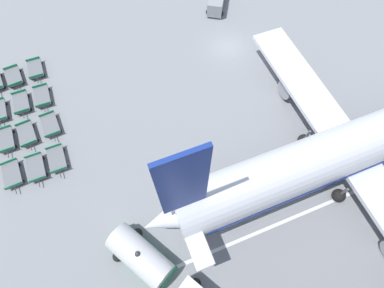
# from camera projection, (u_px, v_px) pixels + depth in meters

# --- Properties ---
(ground_plane) EXTENTS (500.00, 500.00, 0.00)m
(ground_plane) POSITION_uv_depth(u_px,v_px,m) (228.00, 47.00, 36.45)
(ground_plane) COLOR gray
(airplane) EXTENTS (32.09, 41.36, 14.36)m
(airplane) POSITION_uv_depth(u_px,v_px,m) (362.00, 143.00, 26.76)
(airplane) COLOR silver
(airplane) RESTS_ON ground_plane
(fuel_tanker_primary) EXTENTS (9.25, 6.13, 3.14)m
(fuel_tanker_primary) POSITION_uv_depth(u_px,v_px,m) (151.00, 265.00, 24.06)
(fuel_tanker_primary) COLOR white
(fuel_tanker_primary) RESTS_ON ground_plane
(baggage_dolly_row_near_col_c) EXTENTS (3.52, 1.81, 0.92)m
(baggage_dolly_row_near_col_c) POSITION_uv_depth(u_px,v_px,m) (6.00, 140.00, 30.16)
(baggage_dolly_row_near_col_c) COLOR slate
(baggage_dolly_row_near_col_c) RESTS_ON ground_plane
(baggage_dolly_row_near_col_d) EXTENTS (3.48, 1.72, 0.92)m
(baggage_dolly_row_near_col_d) POSITION_uv_depth(u_px,v_px,m) (12.00, 174.00, 28.49)
(baggage_dolly_row_near_col_d) COLOR slate
(baggage_dolly_row_near_col_d) RESTS_ON ground_plane
(baggage_dolly_row_mid_a_col_a) EXTENTS (3.47, 1.70, 0.92)m
(baggage_dolly_row_mid_a_col_a) POSITION_uv_depth(u_px,v_px,m) (14.00, 77.00, 33.79)
(baggage_dolly_row_mid_a_col_a) COLOR slate
(baggage_dolly_row_mid_a_col_a) RESTS_ON ground_plane
(baggage_dolly_row_mid_a_col_b) EXTENTS (3.52, 1.83, 0.92)m
(baggage_dolly_row_mid_a_col_b) POSITION_uv_depth(u_px,v_px,m) (21.00, 103.00, 32.19)
(baggage_dolly_row_mid_a_col_b) COLOR slate
(baggage_dolly_row_mid_a_col_b) RESTS_ON ground_plane
(baggage_dolly_row_mid_a_col_c) EXTENTS (3.48, 1.72, 0.92)m
(baggage_dolly_row_mid_a_col_c) POSITION_uv_depth(u_px,v_px,m) (27.00, 134.00, 30.46)
(baggage_dolly_row_mid_a_col_c) COLOR slate
(baggage_dolly_row_mid_a_col_c) RESTS_ON ground_plane
(baggage_dolly_row_mid_a_col_d) EXTENTS (3.52, 1.83, 0.92)m
(baggage_dolly_row_mid_a_col_d) POSITION_uv_depth(u_px,v_px,m) (36.00, 168.00, 28.79)
(baggage_dolly_row_mid_a_col_d) COLOR slate
(baggage_dolly_row_mid_a_col_d) RESTS_ON ground_plane
(baggage_dolly_row_mid_b_col_a) EXTENTS (3.53, 1.85, 0.92)m
(baggage_dolly_row_mid_b_col_a) POSITION_uv_depth(u_px,v_px,m) (35.00, 69.00, 34.30)
(baggage_dolly_row_mid_b_col_a) COLOR slate
(baggage_dolly_row_mid_b_col_a) RESTS_ON ground_plane
(baggage_dolly_row_mid_b_col_b) EXTENTS (3.53, 1.88, 0.92)m
(baggage_dolly_row_mid_b_col_b) POSITION_uv_depth(u_px,v_px,m) (42.00, 96.00, 32.58)
(baggage_dolly_row_mid_b_col_b) COLOR slate
(baggage_dolly_row_mid_b_col_b) RESTS_ON ground_plane
(baggage_dolly_row_mid_b_col_c) EXTENTS (3.48, 1.72, 0.92)m
(baggage_dolly_row_mid_b_col_c) POSITION_uv_depth(u_px,v_px,m) (50.00, 125.00, 30.95)
(baggage_dolly_row_mid_b_col_c) COLOR slate
(baggage_dolly_row_mid_b_col_c) RESTS_ON ground_plane
(baggage_dolly_row_mid_b_col_d) EXTENTS (3.52, 1.84, 0.92)m
(baggage_dolly_row_mid_b_col_d) POSITION_uv_depth(u_px,v_px,m) (57.00, 159.00, 29.21)
(baggage_dolly_row_mid_b_col_d) COLOR slate
(baggage_dolly_row_mid_b_col_d) RESTS_ON ground_plane
(stand_guidance_stripe) EXTENTS (2.19, 21.75, 0.01)m
(stand_guidance_stripe) POSITION_uv_depth(u_px,v_px,m) (288.00, 220.00, 27.01)
(stand_guidance_stripe) COLOR white
(stand_guidance_stripe) RESTS_ON ground_plane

